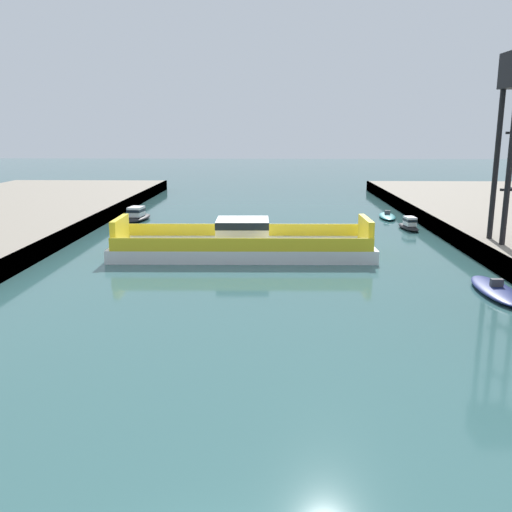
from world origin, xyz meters
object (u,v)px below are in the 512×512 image
Objects in this scene: chain_ferry at (243,244)px; moored_boat_upstream_a at (137,215)px; moored_boat_far_left at (387,216)px; moored_boat_mid_left at (496,290)px; moored_boat_near_right at (409,225)px.

chain_ferry reaches higher than moored_boat_upstream_a.
moored_boat_upstream_a is at bearing -174.60° from moored_boat_far_left.
moored_boat_mid_left is (17.48, -11.12, -0.72)m from chain_ferry.
moored_boat_near_right is 24.43m from moored_boat_mid_left.
moored_boat_far_left is at bearing 91.20° from moored_boat_mid_left.
moored_boat_near_right is 0.67× the size of moored_boat_mid_left.
chain_ferry is 3.40× the size of moored_boat_upstream_a.
moored_boat_upstream_a is at bearing 136.43° from moored_boat_mid_left.
moored_boat_upstream_a is (-13.69, 18.54, -0.37)m from chain_ferry.
moored_boat_far_left is at bearing 5.40° from moored_boat_upstream_a.
moored_boat_far_left is 0.92× the size of moored_boat_upstream_a.
moored_boat_upstream_a is (-31.17, 29.66, 0.35)m from moored_boat_mid_left.
moored_boat_mid_left is (-0.04, -24.42, -0.26)m from moored_boat_near_right.
chain_ferry reaches higher than moored_boat_far_left.
moored_boat_upstream_a reaches higher than moored_boat_far_left.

